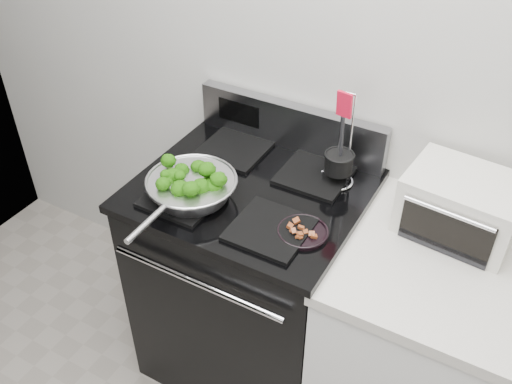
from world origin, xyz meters
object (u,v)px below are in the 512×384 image
Objects in this scene: skillet at (191,187)px; utensil_holder at (338,167)px; gas_range at (252,278)px; bacon_plate at (303,229)px; toaster_oven at (461,205)px.

utensil_holder is at bearing 39.32° from skillet.
bacon_plate is at bearing -26.99° from gas_range.
gas_range reaches higher than toaster_oven.
gas_range is 3.00× the size of toaster_oven.
gas_range is 0.88m from toaster_oven.
bacon_plate is 0.44× the size of toaster_oven.
gas_range is 2.27× the size of skillet.
utensil_holder is at bearing 92.37° from bacon_plate.
skillet is 0.41m from bacon_plate.
skillet reaches higher than bacon_plate.
bacon_plate is at bearing -78.04° from utensil_holder.
gas_range is 0.61m from utensil_holder.
utensil_holder reaches higher than toaster_oven.
toaster_oven reaches higher than bacon_plate.
bacon_plate is 0.31m from utensil_holder.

